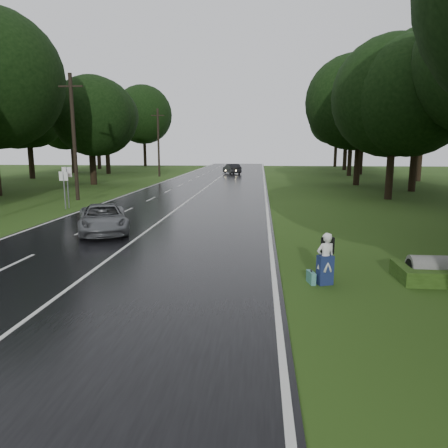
% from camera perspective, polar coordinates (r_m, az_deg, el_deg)
% --- Properties ---
extents(ground, '(160.00, 160.00, 0.00)m').
position_cam_1_polar(ground, '(12.79, -20.14, -8.16)').
color(ground, '#2B4915').
rests_on(ground, ground).
extents(road, '(12.00, 140.00, 0.04)m').
position_cam_1_polar(road, '(31.63, -4.75, 3.35)').
color(road, black).
rests_on(road, ground).
extents(lane_center, '(0.12, 140.00, 0.01)m').
position_cam_1_polar(lane_center, '(31.63, -4.75, 3.39)').
color(lane_center, silver).
rests_on(lane_center, road).
extents(grey_car, '(3.74, 5.11, 1.29)m').
position_cam_1_polar(grey_car, '(20.10, -16.33, 0.74)').
color(grey_car, '#56595C').
rests_on(grey_car, road).
extents(far_car, '(3.16, 4.83, 1.50)m').
position_cam_1_polar(far_car, '(62.42, 1.09, 7.62)').
color(far_car, black).
rests_on(far_car, road).
extents(hitchhiker, '(0.66, 0.63, 1.54)m').
position_cam_1_polar(hitchhiker, '(12.42, 13.80, -4.89)').
color(hitchhiker, silver).
rests_on(hitchhiker, ground).
extents(suitcase, '(0.24, 0.52, 0.35)m').
position_cam_1_polar(suitcase, '(12.56, 11.90, -7.21)').
color(suitcase, teal).
rests_on(suitcase, ground).
extents(culvert, '(1.55, 0.77, 0.77)m').
position_cam_1_polar(culvert, '(14.09, 26.99, -6.96)').
color(culvert, slate).
rests_on(culvert, ground).
extents(utility_pole_mid, '(1.80, 0.28, 9.23)m').
position_cam_1_polar(utility_pole_mid, '(33.47, -19.47, 3.14)').
color(utility_pole_mid, black).
rests_on(utility_pole_mid, ground).
extents(utility_pole_far, '(1.80, 0.28, 9.05)m').
position_cam_1_polar(utility_pole_far, '(57.89, -8.89, 6.49)').
color(utility_pole_far, black).
rests_on(utility_pole_far, ground).
extents(road_sign_a, '(0.58, 0.10, 2.43)m').
position_cam_1_polar(road_sign_a, '(28.70, -20.96, 1.91)').
color(road_sign_a, white).
rests_on(road_sign_a, ground).
extents(road_sign_b, '(0.65, 0.10, 2.70)m').
position_cam_1_polar(road_sign_b, '(29.14, -20.53, 2.06)').
color(road_sign_b, white).
rests_on(road_sign_b, ground).
extents(tree_left_e, '(7.77, 7.77, 12.14)m').
position_cam_1_polar(tree_left_e, '(47.01, -17.47, 5.22)').
color(tree_left_e, black).
rests_on(tree_left_e, ground).
extents(tree_left_f, '(10.16, 10.16, 15.88)m').
position_cam_1_polar(tree_left_f, '(65.45, -15.61, 6.68)').
color(tree_left_f, black).
rests_on(tree_left_f, ground).
extents(tree_right_d, '(8.28, 8.28, 12.94)m').
position_cam_1_polar(tree_right_d, '(34.45, 21.63, 3.20)').
color(tree_right_d, black).
rests_on(tree_right_d, ground).
extents(tree_right_e, '(9.28, 9.28, 14.51)m').
position_cam_1_polar(tree_right_e, '(46.38, 17.71, 5.14)').
color(tree_right_e, black).
rests_on(tree_right_e, ground).
extents(tree_right_f, '(9.90, 9.90, 15.47)m').
position_cam_1_polar(tree_right_f, '(61.13, 16.80, 6.38)').
color(tree_right_f, black).
rests_on(tree_right_f, ground).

